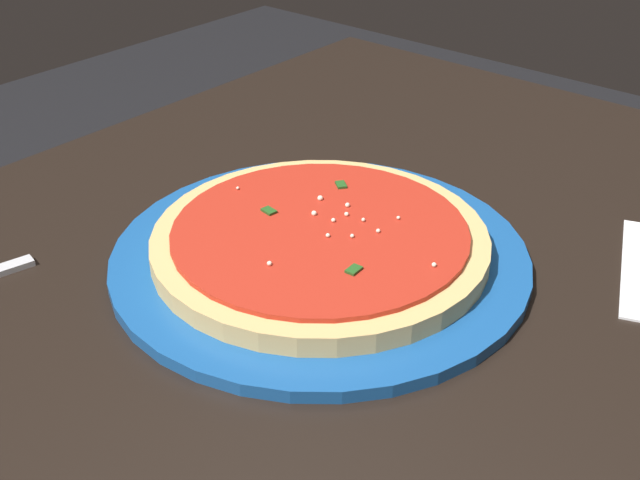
{
  "coord_description": "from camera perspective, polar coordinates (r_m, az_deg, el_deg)",
  "views": [
    {
      "loc": [
        0.4,
        0.31,
        1.09
      ],
      "look_at": [
        -0.01,
        -0.04,
        0.76
      ],
      "focal_mm": 45.36,
      "sensor_mm": 36.0,
      "label": 1
    }
  ],
  "objects": [
    {
      "name": "pizza",
      "position": [
        0.63,
        0.0,
        -0.03
      ],
      "size": [
        0.26,
        0.26,
        0.02
      ],
      "color": "#DBB26B",
      "rests_on": "serving_plate"
    },
    {
      "name": "restaurant_table",
      "position": [
        0.71,
        1.67,
        -13.0
      ],
      "size": [
        0.98,
        0.77,
        0.74
      ],
      "color": "black",
      "rests_on": "ground_plane"
    },
    {
      "name": "serving_plate",
      "position": [
        0.64,
        0.0,
        -1.15
      ],
      "size": [
        0.33,
        0.33,
        0.01
      ],
      "primitive_type": "cylinder",
      "color": "#195199",
      "rests_on": "restaurant_table"
    }
  ]
}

